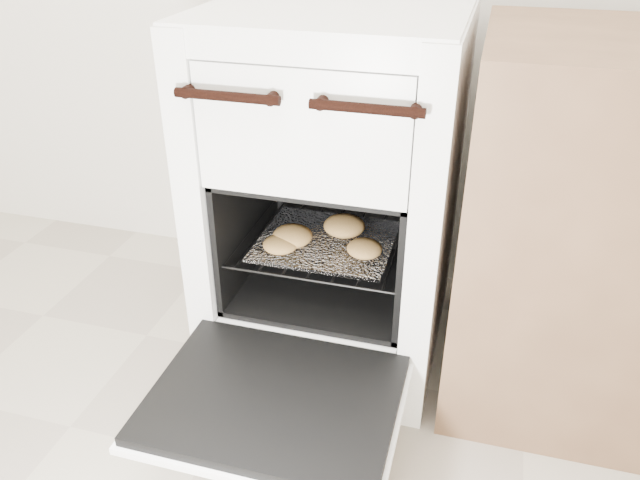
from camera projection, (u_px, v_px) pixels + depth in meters
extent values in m
cube|color=white|center=(337.00, 191.00, 1.52)|extent=(0.56, 0.60, 0.86)
cylinder|color=black|center=(227.00, 96.00, 1.14)|extent=(0.20, 0.02, 0.02)
cylinder|color=black|center=(366.00, 109.00, 1.07)|extent=(0.20, 0.02, 0.02)
cube|color=black|center=(274.00, 398.00, 1.24)|extent=(0.48, 0.37, 0.02)
cube|color=white|center=(274.00, 405.00, 1.24)|extent=(0.50, 0.39, 0.01)
cylinder|color=black|center=(251.00, 229.00, 1.56)|extent=(0.01, 0.39, 0.01)
cylinder|color=black|center=(411.00, 251.00, 1.46)|extent=(0.01, 0.39, 0.01)
cylinder|color=black|center=(306.00, 280.00, 1.35)|extent=(0.40, 0.01, 0.01)
cylinder|color=black|center=(346.00, 206.00, 1.66)|extent=(0.40, 0.01, 0.01)
cylinder|color=black|center=(263.00, 230.00, 1.55)|extent=(0.01, 0.37, 0.01)
cylinder|color=black|center=(285.00, 233.00, 1.54)|extent=(0.01, 0.37, 0.01)
cylinder|color=black|center=(306.00, 236.00, 1.52)|extent=(0.01, 0.37, 0.01)
cylinder|color=black|center=(328.00, 239.00, 1.51)|extent=(0.01, 0.37, 0.01)
cylinder|color=black|center=(351.00, 242.00, 1.50)|extent=(0.01, 0.37, 0.01)
cylinder|color=black|center=(374.00, 246.00, 1.48)|extent=(0.01, 0.37, 0.01)
cylinder|color=black|center=(397.00, 249.00, 1.47)|extent=(0.01, 0.37, 0.01)
cube|color=white|center=(326.00, 241.00, 1.49)|extent=(0.32, 0.28, 0.01)
ellipsoid|color=tan|center=(344.00, 226.00, 1.50)|extent=(0.11, 0.11, 0.04)
ellipsoid|color=tan|center=(365.00, 249.00, 1.42)|extent=(0.11, 0.11, 0.04)
ellipsoid|color=tan|center=(292.00, 236.00, 1.46)|extent=(0.13, 0.13, 0.04)
ellipsoid|color=tan|center=(280.00, 244.00, 1.44)|extent=(0.09, 0.09, 0.03)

